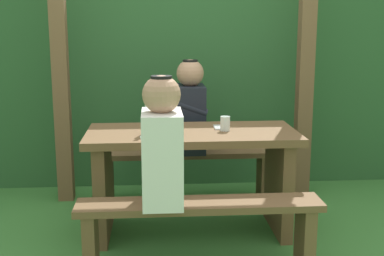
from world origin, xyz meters
name	(u,v)px	position (x,y,z in m)	size (l,w,h in m)	color
ground_plane	(192,232)	(0.00, 0.00, 0.00)	(12.00, 12.00, 0.00)	#387533
hedge_backdrop	(180,72)	(0.00, 1.61, 0.96)	(6.40, 1.07, 1.92)	#2A582D
pergola_post_left	(60,64)	(-0.98, 0.75, 1.11)	(0.12, 0.12, 2.22)	brown
pergola_post_right	(306,62)	(0.98, 0.75, 1.11)	(0.12, 0.12, 2.22)	brown
picnic_table	(192,164)	(0.00, 0.00, 0.49)	(1.40, 0.64, 0.72)	brown
bench_near	(200,222)	(0.00, -0.59, 0.31)	(1.40, 0.24, 0.43)	brown
bench_far	(187,166)	(0.00, 0.59, 0.31)	(1.40, 0.24, 0.43)	brown
person_white_shirt	(162,145)	(-0.21, -0.58, 0.76)	(0.25, 0.35, 0.72)	white
person_black_coat	(190,110)	(0.03, 0.58, 0.76)	(0.25, 0.35, 0.72)	black
drinking_glass	(225,124)	(0.22, -0.01, 0.76)	(0.07, 0.07, 0.10)	silver
bottle_left	(147,121)	(-0.30, -0.07, 0.80)	(0.06, 0.06, 0.23)	silver
bottle_right	(175,120)	(-0.12, -0.10, 0.81)	(0.06, 0.06, 0.24)	silver
bottle_center	(162,115)	(-0.20, 0.12, 0.81)	(0.06, 0.06, 0.22)	silver
cell_phone	(219,127)	(0.19, 0.08, 0.72)	(0.07, 0.14, 0.01)	silver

